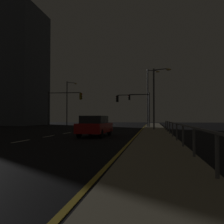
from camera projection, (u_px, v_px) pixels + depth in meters
The scene contains 12 objects.
ground_plane at pixel (69, 133), 22.96m from camera, with size 112.00×112.00×0.00m, color black.
sidewalk_right at pixel (155, 133), 21.63m from camera, with size 2.55×77.00×0.14m, color gray.
lane_markings_center at pixel (80, 131), 26.41m from camera, with size 0.14×50.00×0.01m.
lane_edge_line at pixel (141, 131), 26.81m from camera, with size 0.14×53.00×0.01m.
car at pixel (95, 126), 18.32m from camera, with size 1.97×4.46×1.57m.
traffic_light_far_right at pixel (140, 103), 42.53m from camera, with size 3.73×0.70×5.69m.
traffic_light_near_right at pixel (133, 103), 34.68m from camera, with size 4.93×0.74×4.85m.
traffic_light_near_left at pixel (63, 101), 34.61m from camera, with size 5.12×0.42×5.26m.
street_lamp_median at pixel (157, 92), 26.77m from camera, with size 1.96×0.82×6.77m.
street_lamp_far_end at pixel (149, 93), 35.02m from camera, with size 1.82×1.15×8.34m.
street_lamp_mid_block at pixel (68, 99), 45.36m from camera, with size 1.59×1.60×8.25m.
barrier_fence at pixel (177, 127), 13.65m from camera, with size 0.09×23.24×0.98m.
Camera 1 is at (7.84, -4.51, 1.41)m, focal length 38.82 mm.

